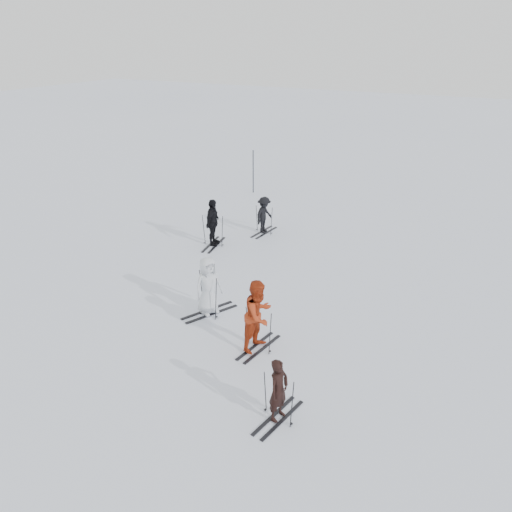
{
  "coord_description": "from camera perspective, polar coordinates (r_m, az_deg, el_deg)",
  "views": [
    {
      "loc": [
        7.01,
        -12.32,
        7.8
      ],
      "look_at": [
        0.0,
        1.0,
        1.0
      ],
      "focal_mm": 35.0,
      "sensor_mm": 36.0,
      "label": 1
    }
  ],
  "objects": [
    {
      "name": "piste_marker",
      "position": [
        26.34,
        -0.33,
        9.62
      ],
      "size": [
        0.06,
        0.06,
        2.24
      ],
      "primitive_type": "cylinder",
      "rotation": [
        0.0,
        0.0,
        0.33
      ],
      "color": "black",
      "rests_on": "ground"
    },
    {
      "name": "skis_grey",
      "position": [
        14.97,
        -5.44,
        -4.24
      ],
      "size": [
        2.09,
        1.69,
        1.35
      ],
      "primitive_type": null,
      "rotation": [
        0.0,
        0.0,
        1.12
      ],
      "color": "black",
      "rests_on": "ground"
    },
    {
      "name": "skis_uphill_far",
      "position": [
        20.98,
        0.93,
        4.23
      ],
      "size": [
        1.72,
        1.03,
        1.2
      ],
      "primitive_type": null,
      "rotation": [
        0.0,
        0.0,
        1.47
      ],
      "color": "black",
      "rests_on": "ground"
    },
    {
      "name": "ground",
      "position": [
        16.18,
        -1.65,
        -4.52
      ],
      "size": [
        120.0,
        120.0,
        0.0
      ],
      "primitive_type": "plane",
      "color": "silver",
      "rests_on": "ground"
    },
    {
      "name": "skis_near_dark",
      "position": [
        11.21,
        2.58,
        -15.83
      ],
      "size": [
        1.72,
        1.11,
        1.16
      ],
      "primitive_type": null,
      "rotation": [
        0.0,
        0.0,
        1.39
      ],
      "color": "black",
      "rests_on": "ground"
    },
    {
      "name": "skier_uphill_far",
      "position": [
        20.92,
        0.93,
        4.67
      ],
      "size": [
        0.67,
        1.05,
        1.54
      ],
      "primitive_type": "imported",
      "rotation": [
        0.0,
        0.0,
        1.47
      ],
      "color": "black",
      "rests_on": "ground"
    },
    {
      "name": "skier_red",
      "position": [
        13.14,
        0.3,
        -6.89
      ],
      "size": [
        0.89,
        1.07,
        1.99
      ],
      "primitive_type": "imported",
      "rotation": [
        0.0,
        0.0,
        1.42
      ],
      "color": "#A33012",
      "rests_on": "ground"
    },
    {
      "name": "skier_near_dark",
      "position": [
        11.1,
        2.59,
        -15.17
      ],
      "size": [
        0.45,
        0.6,
        1.5
      ],
      "primitive_type": "imported",
      "rotation": [
        0.0,
        0.0,
        1.39
      ],
      "color": "black",
      "rests_on": "ground"
    },
    {
      "name": "skier_uphill_left",
      "position": [
        19.67,
        -4.97,
        3.77
      ],
      "size": [
        0.64,
        1.15,
        1.86
      ],
      "primitive_type": "imported",
      "rotation": [
        0.0,
        0.0,
        1.75
      ],
      "color": "black",
      "rests_on": "ground"
    },
    {
      "name": "skis_uphill_left",
      "position": [
        19.77,
        -4.94,
        2.98
      ],
      "size": [
        1.89,
        1.22,
        1.28
      ],
      "primitive_type": null,
      "rotation": [
        0.0,
        0.0,
        1.75
      ],
      "color": "black",
      "rests_on": "ground"
    },
    {
      "name": "skis_red",
      "position": [
        13.35,
        0.3,
        -8.31
      ],
      "size": [
        1.78,
        1.12,
        1.22
      ],
      "primitive_type": null,
      "rotation": [
        0.0,
        0.0,
        1.42
      ],
      "color": "black",
      "rests_on": "ground"
    },
    {
      "name": "skier_grey",
      "position": [
        14.87,
        -5.48,
        -3.49
      ],
      "size": [
        0.89,
        1.04,
        1.79
      ],
      "primitive_type": "imported",
      "rotation": [
        0.0,
        0.0,
        1.12
      ],
      "color": "silver",
      "rests_on": "ground"
    }
  ]
}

